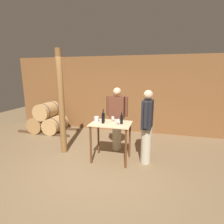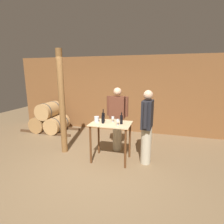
# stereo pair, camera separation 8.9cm
# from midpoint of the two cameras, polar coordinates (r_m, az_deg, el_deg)

# --- Properties ---
(ground_plane) EXTENTS (14.00, 14.00, 0.00)m
(ground_plane) POSITION_cam_midpoint_polar(r_m,az_deg,el_deg) (4.07, -6.45, -18.67)
(ground_plane) COLOR brown
(back_wall) EXTENTS (8.40, 0.05, 2.70)m
(back_wall) POSITION_cam_midpoint_polar(r_m,az_deg,el_deg) (6.33, 2.83, 5.69)
(back_wall) COLOR brown
(back_wall) RESTS_ON ground_plane
(barrel_rack) EXTENTS (2.03, 0.87, 1.09)m
(barrel_rack) POSITION_cam_midpoint_polar(r_m,az_deg,el_deg) (6.81, -20.57, -2.36)
(barrel_rack) COLOR #4C331E
(barrel_rack) RESTS_ON ground_plane
(tasting_table) EXTENTS (0.95, 0.67, 0.95)m
(tasting_table) POSITION_cam_midpoint_polar(r_m,az_deg,el_deg) (4.21, -0.96, -6.42)
(tasting_table) COLOR #D1B284
(tasting_table) RESTS_ON ground_plane
(wooden_post) EXTENTS (0.16, 0.16, 2.70)m
(wooden_post) POSITION_cam_midpoint_polar(r_m,az_deg,el_deg) (4.70, -16.76, 2.75)
(wooden_post) COLOR brown
(wooden_post) RESTS_ON ground_plane
(wine_bottle_far_left) EXTENTS (0.07, 0.07, 0.32)m
(wine_bottle_far_left) POSITION_cam_midpoint_polar(r_m,az_deg,el_deg) (4.21, -3.49, -1.71)
(wine_bottle_far_left) COLOR black
(wine_bottle_far_left) RESTS_ON tasting_table
(wine_bottle_left) EXTENTS (0.07, 0.07, 0.27)m
(wine_bottle_left) POSITION_cam_midpoint_polar(r_m,az_deg,el_deg) (4.11, -3.60, -2.31)
(wine_bottle_left) COLOR black
(wine_bottle_left) RESTS_ON tasting_table
(wine_bottle_center) EXTENTS (0.07, 0.07, 0.28)m
(wine_bottle_center) POSITION_cam_midpoint_polar(r_m,az_deg,el_deg) (4.06, 2.50, -2.40)
(wine_bottle_center) COLOR black
(wine_bottle_center) RESTS_ON tasting_table
(wine_glass_near_left) EXTENTS (0.07, 0.07, 0.13)m
(wine_glass_near_left) POSITION_cam_midpoint_polar(r_m,az_deg,el_deg) (4.23, -0.34, -1.97)
(wine_glass_near_left) COLOR silver
(wine_glass_near_left) RESTS_ON tasting_table
(wine_glass_near_center) EXTENTS (0.07, 0.07, 0.14)m
(wine_glass_near_center) POSITION_cam_midpoint_polar(r_m,az_deg,el_deg) (3.98, 1.37, -2.89)
(wine_glass_near_center) COLOR silver
(wine_glass_near_center) RESTS_ON tasting_table
(ice_bucket) EXTENTS (0.12, 0.12, 0.13)m
(ice_bucket) POSITION_cam_midpoint_polar(r_m,az_deg,el_deg) (4.25, -5.63, -2.37)
(ice_bucket) COLOR silver
(ice_bucket) RESTS_ON tasting_table
(person_host) EXTENTS (0.59, 0.24, 1.74)m
(person_host) POSITION_cam_midpoint_polar(r_m,az_deg,el_deg) (4.73, 1.07, -1.93)
(person_host) COLOR #B7AD93
(person_host) RESTS_ON ground_plane
(person_visitor_with_scarf) EXTENTS (0.25, 0.59, 1.75)m
(person_visitor_with_scarf) POSITION_cam_midpoint_polar(r_m,az_deg,el_deg) (4.10, 10.71, -4.41)
(person_visitor_with_scarf) COLOR #B7AD93
(person_visitor_with_scarf) RESTS_ON ground_plane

